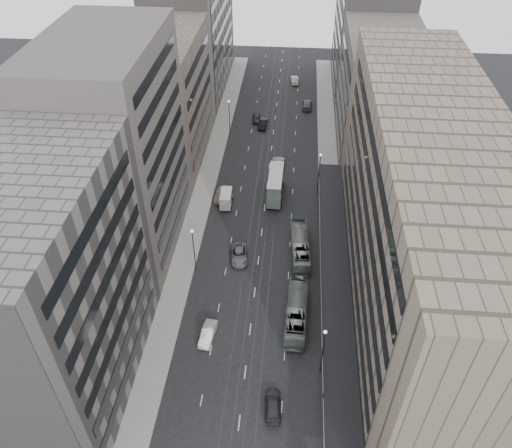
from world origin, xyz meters
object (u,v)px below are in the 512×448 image
(bus_far, at_px, (300,247))
(sedan_2, at_px, (239,255))
(pedestrian, at_px, (325,393))
(bus_near, at_px, (297,312))
(panel_van, at_px, (226,198))
(sedan_1, at_px, (208,334))
(double_decker, at_px, (275,185))

(bus_far, height_order, sedan_2, bus_far)
(pedestrian, bearing_deg, bus_far, -95.14)
(bus_near, xyz_separation_m, bus_far, (0.20, 13.74, -0.06))
(panel_van, height_order, sedan_1, panel_van)
(double_decker, relative_size, pedestrian, 5.28)
(bus_far, relative_size, sedan_2, 2.06)
(double_decker, height_order, panel_van, double_decker)
(bus_near, bearing_deg, pedestrian, 109.48)
(bus_near, relative_size, double_decker, 1.31)
(sedan_2, bearing_deg, double_decker, 66.91)
(sedan_1, bearing_deg, double_decker, 83.73)
(double_decker, bearing_deg, sedan_1, -101.59)
(bus_near, distance_m, bus_far, 13.74)
(bus_near, height_order, sedan_1, bus_near)
(sedan_2, bearing_deg, pedestrian, -68.44)
(bus_far, distance_m, pedestrian, 26.11)
(pedestrian, bearing_deg, bus_near, -85.62)
(panel_van, height_order, pedestrian, panel_van)
(sedan_1, bearing_deg, bus_near, 25.35)
(panel_van, distance_m, pedestrian, 41.71)
(panel_van, bearing_deg, sedan_2, -76.59)
(bus_near, bearing_deg, bus_far, -88.83)
(double_decker, relative_size, panel_van, 2.01)
(sedan_2, relative_size, pedestrian, 3.23)
(bus_far, bearing_deg, double_decker, -77.12)
(bus_near, xyz_separation_m, double_decker, (-4.67, 29.30, 1.02))
(bus_far, xyz_separation_m, sedan_1, (-12.28, -17.93, -0.82))
(bus_far, distance_m, double_decker, 16.34)
(double_decker, height_order, pedestrian, double_decker)
(bus_far, distance_m, panel_van, 18.28)
(panel_van, xyz_separation_m, sedan_2, (3.98, -13.89, -0.77))
(double_decker, xyz_separation_m, sedan_1, (-7.40, -33.49, -1.91))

